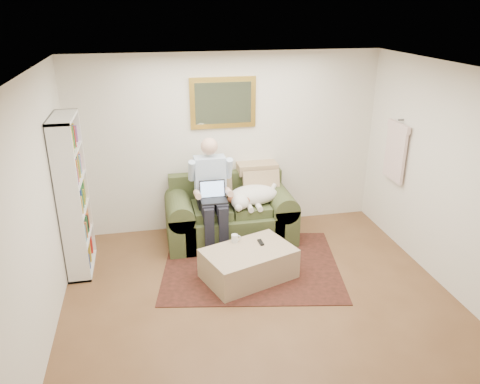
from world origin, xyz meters
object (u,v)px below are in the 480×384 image
object	(u,v)px
laptop	(213,195)
ottoman	(249,264)
sleeping_dog	(254,195)
coffee_mug	(235,238)
bookshelf	(73,196)
sofa	(230,219)
seated_man	(212,196)

from	to	relation	value
laptop	ottoman	distance (m)	1.09
sleeping_dog	coffee_mug	xyz separation A→B (m)	(-0.42, -0.77, -0.25)
bookshelf	sofa	bearing A→B (deg)	11.35
laptop	coffee_mug	world-z (taller)	laptop
coffee_mug	bookshelf	bearing A→B (deg)	166.90
sofa	sleeping_dog	world-z (taller)	sofa
bookshelf	sleeping_dog	bearing A→B (deg)	7.65
laptop	bookshelf	xyz separation A→B (m)	(-1.76, -0.17, 0.20)
sofa	seated_man	distance (m)	0.55
sleeping_dog	ottoman	distance (m)	1.16
laptop	ottoman	size ratio (longest dim) A/B	0.33
seated_man	sleeping_dog	size ratio (longest dim) A/B	2.04
laptop	bookshelf	size ratio (longest dim) A/B	0.18
seated_man	ottoman	bearing A→B (deg)	-71.94
coffee_mug	bookshelf	distance (m)	2.07
ottoman	coffee_mug	xyz separation A→B (m)	(-0.13, 0.24, 0.25)
sofa	ottoman	bearing A→B (deg)	-88.34
sleeping_dog	coffee_mug	world-z (taller)	sleeping_dog
laptop	coffee_mug	distance (m)	0.74
seated_man	ottoman	world-z (taller)	seated_man
laptop	coffee_mug	bearing A→B (deg)	-74.39
sofa	coffee_mug	bearing A→B (deg)	-96.47
laptop	coffee_mug	xyz separation A→B (m)	(0.17, -0.62, -0.36)
laptop	sleeping_dog	xyz separation A→B (m)	(0.60, 0.14, -0.11)
seated_man	laptop	bearing A→B (deg)	-90.00
sofa	laptop	world-z (taller)	laptop
sofa	coffee_mug	distance (m)	0.88
seated_man	sleeping_dog	distance (m)	0.61
sofa	bookshelf	xyz separation A→B (m)	(-2.04, -0.41, 0.69)
sofa	sleeping_dog	bearing A→B (deg)	-15.74
seated_man	sleeping_dog	xyz separation A→B (m)	(0.60, 0.07, -0.07)
sofa	ottoman	size ratio (longest dim) A/B	1.68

